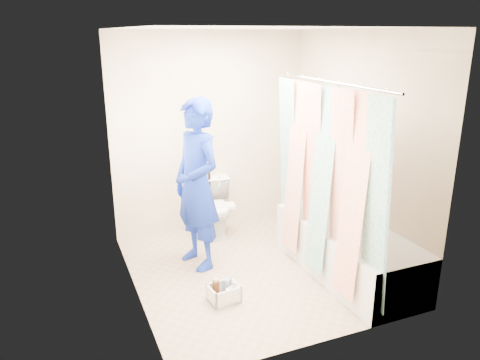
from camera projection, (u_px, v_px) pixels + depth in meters
name	position (u px, v px, depth m)	size (l,w,h in m)	color
floor	(253.00, 270.00, 4.87)	(2.60, 2.60, 0.00)	tan
ceiling	(255.00, 28.00, 4.15)	(2.40, 2.60, 0.02)	white
wall_back	(210.00, 133.00, 5.66)	(2.40, 0.02, 2.40)	beige
wall_front	(328.00, 201.00, 3.37)	(2.40, 0.02, 2.40)	beige
wall_left	(129.00, 172.00, 4.08)	(0.02, 2.60, 2.40)	beige
wall_right	(357.00, 148.00, 4.95)	(0.02, 2.60, 2.40)	beige
bathtub	(347.00, 249.00, 4.73)	(0.70, 1.75, 0.50)	silver
curtain_rod	(329.00, 82.00, 4.10)	(0.02, 0.02, 1.90)	silver
shower_curtain	(323.00, 182.00, 4.38)	(0.06, 1.75, 1.80)	white
toilet	(217.00, 207.00, 5.69)	(0.37, 0.65, 0.66)	silver
tank_lid	(218.00, 206.00, 5.57)	(0.41, 0.18, 0.03)	white
tank_internals	(212.00, 178.00, 5.75)	(0.16, 0.07, 0.22)	black
plumber	(197.00, 185.00, 4.75)	(0.65, 0.42, 1.77)	#1032A1
cleaning_caddy	(225.00, 294.00, 4.29)	(0.29, 0.24, 0.21)	silver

